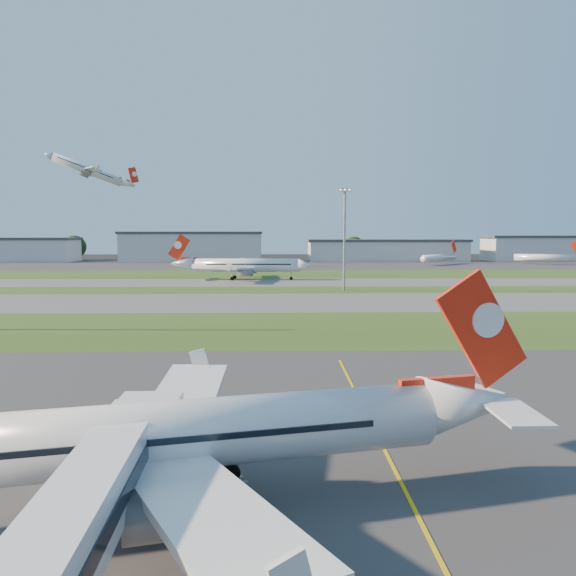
{
  "coord_description": "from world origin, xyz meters",
  "views": [
    {
      "loc": [
        -2.38,
        -33.38,
        14.76
      ],
      "look_at": [
        -0.63,
        44.85,
        7.0
      ],
      "focal_mm": 35.0,
      "sensor_mm": 36.0,
      "label": 1
    }
  ],
  "objects_px": {
    "mini_jet_near": "(439,258)",
    "mini_jet_far": "(545,257)",
    "airliner_taxiing": "(244,266)",
    "light_mast_centre": "(344,232)",
    "jet_bridge": "(56,552)",
    "airliner_parked": "(181,436)"
  },
  "relations": [
    {
      "from": "mini_jet_near",
      "to": "mini_jet_far",
      "type": "height_order",
      "value": "same"
    },
    {
      "from": "airliner_taxiing",
      "to": "light_mast_centre",
      "type": "xyz_separation_m",
      "value": [
        27.11,
        -33.73,
        10.34
      ]
    },
    {
      "from": "light_mast_centre",
      "to": "mini_jet_near",
      "type": "bearing_deg",
      "value": 63.13
    },
    {
      "from": "mini_jet_near",
      "to": "mini_jet_far",
      "type": "distance_m",
      "value": 49.38
    },
    {
      "from": "airliner_taxiing",
      "to": "mini_jet_far",
      "type": "relative_size",
      "value": 1.51
    },
    {
      "from": "jet_bridge",
      "to": "airliner_parked",
      "type": "distance_m",
      "value": 11.22
    },
    {
      "from": "light_mast_centre",
      "to": "mini_jet_far",
      "type": "bearing_deg",
      "value": 47.01
    },
    {
      "from": "airliner_parked",
      "to": "light_mast_centre",
      "type": "distance_m",
      "value": 115.01
    },
    {
      "from": "jet_bridge",
      "to": "mini_jet_far",
      "type": "xyz_separation_m",
      "value": [
        131.79,
        238.01,
        -0.73
      ]
    },
    {
      "from": "jet_bridge",
      "to": "airliner_parked",
      "type": "relative_size",
      "value": 0.76
    },
    {
      "from": "airliner_taxiing",
      "to": "mini_jet_near",
      "type": "height_order",
      "value": "airliner_taxiing"
    },
    {
      "from": "jet_bridge",
      "to": "airliner_taxiing",
      "type": "distance_m",
      "value": 156.99
    },
    {
      "from": "light_mast_centre",
      "to": "airliner_parked",
      "type": "bearing_deg",
      "value": -101.3
    },
    {
      "from": "airliner_parked",
      "to": "mini_jet_near",
      "type": "height_order",
      "value": "airliner_parked"
    },
    {
      "from": "jet_bridge",
      "to": "airliner_parked",
      "type": "bearing_deg",
      "value": 77.81
    },
    {
      "from": "jet_bridge",
      "to": "light_mast_centre",
      "type": "height_order",
      "value": "light_mast_centre"
    },
    {
      "from": "jet_bridge",
      "to": "airliner_taxiing",
      "type": "xyz_separation_m",
      "value": [
        -2.3,
        156.97,
        0.47
      ]
    },
    {
      "from": "mini_jet_far",
      "to": "airliner_parked",
      "type": "bearing_deg",
      "value": -97.38
    },
    {
      "from": "mini_jet_far",
      "to": "jet_bridge",
      "type": "bearing_deg",
      "value": -96.67
    },
    {
      "from": "airliner_taxiing",
      "to": "mini_jet_near",
      "type": "relative_size",
      "value": 1.85
    },
    {
      "from": "mini_jet_far",
      "to": "light_mast_centre",
      "type": "bearing_deg",
      "value": -110.69
    },
    {
      "from": "airliner_parked",
      "to": "mini_jet_far",
      "type": "distance_m",
      "value": 261.34
    }
  ]
}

